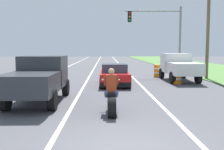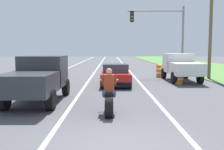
{
  "view_description": "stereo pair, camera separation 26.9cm",
  "coord_description": "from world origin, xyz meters",
  "px_view_note": "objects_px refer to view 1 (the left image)",
  "views": [
    {
      "loc": [
        -0.48,
        -5.86,
        2.27
      ],
      "look_at": [
        -0.13,
        7.25,
        1.0
      ],
      "focal_mm": 42.22,
      "sensor_mm": 36.0,
      "label": 1
    },
    {
      "loc": [
        -0.22,
        -5.87,
        2.27
      ],
      "look_at": [
        -0.13,
        7.25,
        1.0
      ],
      "focal_mm": 42.22,
      "sensor_mm": 36.0,
      "label": 2
    }
  ],
  "objects_px": {
    "pickup_truck_right_shoulder_white": "(179,66)",
    "construction_barrel_mid": "(157,71)",
    "sports_car_red": "(114,75)",
    "construction_barrel_nearest": "(177,76)",
    "traffic_light_mast_near": "(163,29)",
    "motorcycle_with_rider": "(111,97)",
    "pickup_truck_left_lane_dark_grey": "(39,77)"
  },
  "relations": [
    {
      "from": "pickup_truck_right_shoulder_white",
      "to": "construction_barrel_mid",
      "type": "bearing_deg",
      "value": 108.96
    },
    {
      "from": "pickup_truck_right_shoulder_white",
      "to": "construction_barrel_mid",
      "type": "relative_size",
      "value": 4.8
    },
    {
      "from": "sports_car_red",
      "to": "construction_barrel_nearest",
      "type": "bearing_deg",
      "value": 5.42
    },
    {
      "from": "pickup_truck_right_shoulder_white",
      "to": "traffic_light_mast_near",
      "type": "height_order",
      "value": "traffic_light_mast_near"
    },
    {
      "from": "traffic_light_mast_near",
      "to": "construction_barrel_mid",
      "type": "bearing_deg",
      "value": -117.93
    },
    {
      "from": "traffic_light_mast_near",
      "to": "construction_barrel_mid",
      "type": "relative_size",
      "value": 6.0
    },
    {
      "from": "sports_car_red",
      "to": "traffic_light_mast_near",
      "type": "relative_size",
      "value": 0.72
    },
    {
      "from": "pickup_truck_right_shoulder_white",
      "to": "motorcycle_with_rider",
      "type": "bearing_deg",
      "value": -117.88
    },
    {
      "from": "motorcycle_with_rider",
      "to": "pickup_truck_right_shoulder_white",
      "type": "distance_m",
      "value": 11.01
    },
    {
      "from": "sports_car_red",
      "to": "motorcycle_with_rider",
      "type": "bearing_deg",
      "value": -92.83
    },
    {
      "from": "motorcycle_with_rider",
      "to": "sports_car_red",
      "type": "relative_size",
      "value": 0.51
    },
    {
      "from": "pickup_truck_left_lane_dark_grey",
      "to": "construction_barrel_nearest",
      "type": "distance_m",
      "value": 9.62
    },
    {
      "from": "pickup_truck_left_lane_dark_grey",
      "to": "construction_barrel_nearest",
      "type": "bearing_deg",
      "value": 37.65
    },
    {
      "from": "traffic_light_mast_near",
      "to": "motorcycle_with_rider",
      "type": "bearing_deg",
      "value": -109.19
    },
    {
      "from": "motorcycle_with_rider",
      "to": "pickup_truck_right_shoulder_white",
      "type": "height_order",
      "value": "pickup_truck_right_shoulder_white"
    },
    {
      "from": "pickup_truck_right_shoulder_white",
      "to": "construction_barrel_nearest",
      "type": "xyz_separation_m",
      "value": [
        -0.59,
        -1.75,
        -0.6
      ]
    },
    {
      "from": "pickup_truck_right_shoulder_white",
      "to": "construction_barrel_nearest",
      "type": "height_order",
      "value": "pickup_truck_right_shoulder_white"
    },
    {
      "from": "pickup_truck_left_lane_dark_grey",
      "to": "construction_barrel_mid",
      "type": "distance_m",
      "value": 12.75
    },
    {
      "from": "motorcycle_with_rider",
      "to": "pickup_truck_right_shoulder_white",
      "type": "bearing_deg",
      "value": 62.12
    },
    {
      "from": "motorcycle_with_rider",
      "to": "traffic_light_mast_near",
      "type": "relative_size",
      "value": 0.37
    },
    {
      "from": "sports_car_red",
      "to": "pickup_truck_right_shoulder_white",
      "type": "distance_m",
      "value": 5.25
    },
    {
      "from": "motorcycle_with_rider",
      "to": "construction_barrel_nearest",
      "type": "height_order",
      "value": "motorcycle_with_rider"
    },
    {
      "from": "sports_car_red",
      "to": "construction_barrel_mid",
      "type": "distance_m",
      "value": 6.29
    },
    {
      "from": "traffic_light_mast_near",
      "to": "construction_barrel_nearest",
      "type": "relative_size",
      "value": 6.0
    },
    {
      "from": "traffic_light_mast_near",
      "to": "construction_barrel_mid",
      "type": "distance_m",
      "value": 3.81
    },
    {
      "from": "traffic_light_mast_near",
      "to": "construction_barrel_mid",
      "type": "height_order",
      "value": "traffic_light_mast_near"
    },
    {
      "from": "traffic_light_mast_near",
      "to": "construction_barrel_nearest",
      "type": "xyz_separation_m",
      "value": [
        -0.29,
        -5.93,
        -3.52
      ]
    },
    {
      "from": "pickup_truck_left_lane_dark_grey",
      "to": "construction_barrel_nearest",
      "type": "xyz_separation_m",
      "value": [
        7.6,
        5.87,
        -0.6
      ]
    },
    {
      "from": "motorcycle_with_rider",
      "to": "construction_barrel_nearest",
      "type": "relative_size",
      "value": 2.21
    },
    {
      "from": "motorcycle_with_rider",
      "to": "pickup_truck_right_shoulder_white",
      "type": "relative_size",
      "value": 0.46
    },
    {
      "from": "motorcycle_with_rider",
      "to": "construction_barrel_mid",
      "type": "distance_m",
      "value": 13.27
    },
    {
      "from": "sports_car_red",
      "to": "pickup_truck_right_shoulder_white",
      "type": "xyz_separation_m",
      "value": [
        4.77,
        2.15,
        0.48
      ]
    }
  ]
}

